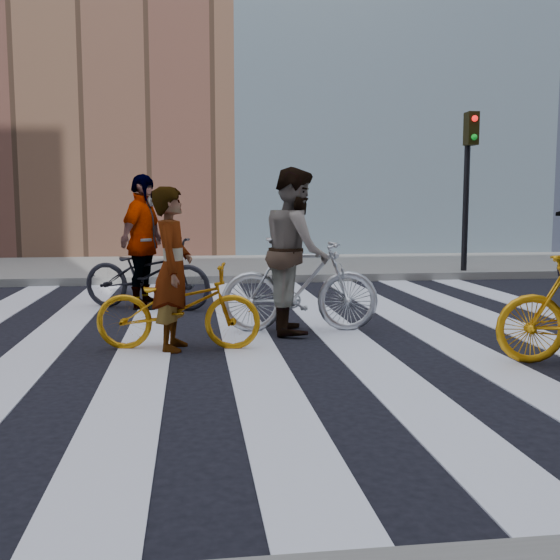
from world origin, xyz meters
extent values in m
plane|color=black|center=(0.00, 0.00, 0.00)|extent=(100.00, 100.00, 0.00)
cube|color=gray|center=(0.00, 7.50, 0.07)|extent=(100.00, 5.00, 0.15)
cube|color=white|center=(-2.75, 0.00, 0.01)|extent=(0.55, 10.00, 0.01)
cube|color=white|center=(-1.65, 0.00, 0.01)|extent=(0.55, 10.00, 0.01)
cube|color=white|center=(-0.55, 0.00, 0.01)|extent=(0.55, 10.00, 0.01)
cube|color=white|center=(0.55, 0.00, 0.01)|extent=(0.55, 10.00, 0.01)
cube|color=white|center=(1.65, 0.00, 0.01)|extent=(0.55, 10.00, 0.01)
cube|color=white|center=(2.75, 0.00, 0.01)|extent=(0.55, 10.00, 0.01)
cylinder|color=black|center=(4.40, 5.40, 1.60)|extent=(0.12, 0.12, 3.20)
cube|color=black|center=(4.40, 5.25, 3.00)|extent=(0.22, 0.28, 0.65)
sphere|color=red|center=(4.40, 5.10, 3.18)|extent=(0.12, 0.12, 0.12)
sphere|color=#0CCC26|center=(4.40, 5.10, 2.82)|extent=(0.12, 0.12, 0.12)
imported|color=orange|center=(-1.29, -0.59, 0.45)|extent=(1.77, 0.82, 0.90)
imported|color=silver|center=(0.11, 0.17, 0.56)|extent=(1.90, 0.66, 1.12)
imported|color=black|center=(-1.80, 2.17, 0.51)|extent=(2.06, 1.35, 1.02)
imported|color=slate|center=(-1.34, -0.59, 0.84)|extent=(0.48, 0.66, 1.69)
imported|color=slate|center=(0.06, 0.17, 0.97)|extent=(0.80, 0.99, 1.93)
imported|color=slate|center=(-1.85, 2.17, 0.97)|extent=(0.86, 1.23, 1.94)
camera|label=1|loc=(-1.14, -7.39, 1.51)|focal=42.00mm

